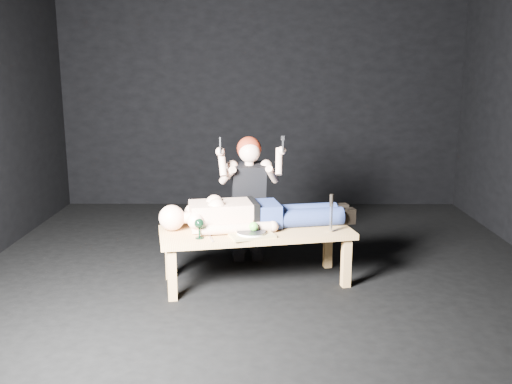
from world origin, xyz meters
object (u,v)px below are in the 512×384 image
lying_man (259,210)px  goblet (199,229)px  carving_knife (331,213)px  kneeling_woman (248,198)px  table (256,256)px  serving_tray (251,235)px

lying_man → goblet: (-0.46, -0.35, -0.05)m
carving_knife → kneeling_woman: bearing=127.3°
table → kneeling_woman: (-0.07, 0.52, 0.37)m
table → lying_man: lying_man is taller
table → carving_knife: bearing=-17.4°
kneeling_woman → serving_tray: 0.71m
lying_man → kneeling_woman: size_ratio=1.30×
kneeling_woman → serving_tray: kneeling_woman is taller
kneeling_woman → table: bearing=-88.7°
lying_man → kneeling_woman: (-0.10, 0.41, 0.01)m
kneeling_woman → serving_tray: bearing=-93.6°
serving_tray → carving_knife: (0.63, 0.12, 0.14)m
goblet → kneeling_woman: bearing=64.9°
lying_man → serving_tray: size_ratio=4.60×
table → lying_man: bearing=64.8°
serving_tray → carving_knife: size_ratio=1.09×
table → serving_tray: 0.30m
kneeling_woman → serving_tray: (0.04, -0.70, -0.13)m
kneeling_woman → carving_knife: kneeling_woman is taller
lying_man → goblet: size_ratio=9.84×
table → goblet: 0.58m
carving_knife → serving_tray: bearing=178.8°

